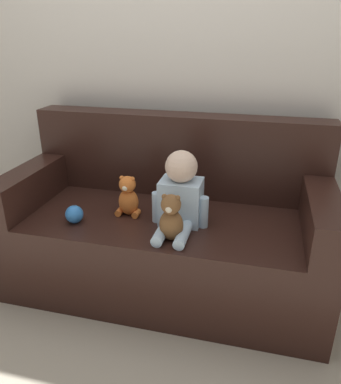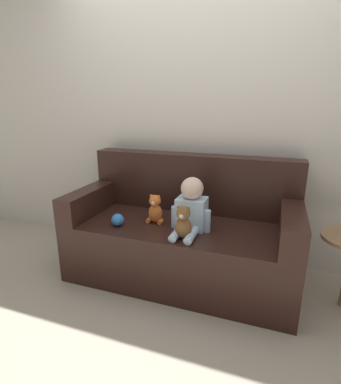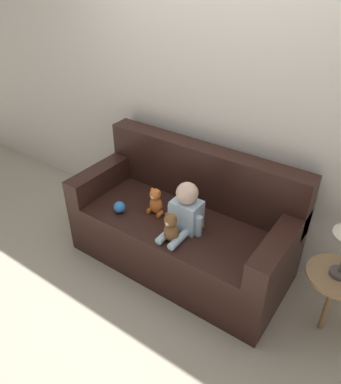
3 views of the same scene
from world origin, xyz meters
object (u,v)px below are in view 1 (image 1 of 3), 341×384
object	(u,v)px
toy_ball	(74,214)
person_baby	(180,194)
plush_toy_side	(128,197)
teddy_bear_brown	(171,219)
couch	(168,229)

from	to	relation	value
toy_ball	person_baby	bearing A→B (deg)	13.31
plush_toy_side	toy_ball	distance (m)	0.30
person_baby	teddy_bear_brown	bearing A→B (deg)	-91.13
couch	toy_ball	world-z (taller)	couch
teddy_bear_brown	plush_toy_side	distance (m)	0.36
couch	plush_toy_side	bearing A→B (deg)	-147.67
plush_toy_side	couch	bearing A→B (deg)	32.33
couch	teddy_bear_brown	bearing A→B (deg)	-73.21
plush_toy_side	toy_ball	size ratio (longest dim) A/B	2.39
person_baby	toy_ball	xyz separation A→B (m)	(-0.55, -0.13, -0.12)
couch	toy_ball	size ratio (longest dim) A/B	18.49
couch	plush_toy_side	xyz separation A→B (m)	(-0.19, -0.12, 0.24)
couch	toy_ball	distance (m)	0.55
plush_toy_side	person_baby	bearing A→B (deg)	-5.65
person_baby	toy_ball	size ratio (longest dim) A/B	4.12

